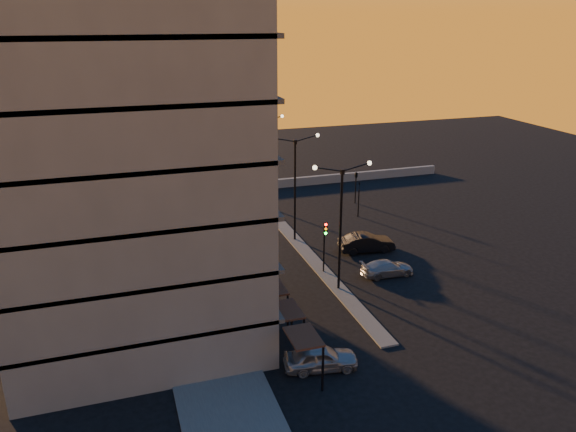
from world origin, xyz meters
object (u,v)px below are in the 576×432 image
at_px(car_sedan, 367,243).
at_px(car_wagon, 387,268).
at_px(streetlamp_mid, 295,180).
at_px(car_hatchback, 321,358).
at_px(traffic_light_main, 325,239).

bearing_deg(car_sedan, car_wagon, -179.84).
height_order(streetlamp_mid, car_wagon, streetlamp_mid).
bearing_deg(car_hatchback, traffic_light_main, -13.26).
xyz_separation_m(streetlamp_mid, car_sedan, (5.00, -4.18, -4.82)).
height_order(traffic_light_main, car_sedan, traffic_light_main).
bearing_deg(car_wagon, car_hatchback, 138.30).
bearing_deg(car_hatchback, streetlamp_mid, -5.18).
relative_size(car_sedan, car_wagon, 1.15).
height_order(streetlamp_mid, traffic_light_main, streetlamp_mid).
xyz_separation_m(streetlamp_mid, car_wagon, (4.50, -8.92, -5.00)).
relative_size(car_hatchback, car_wagon, 1.02).
bearing_deg(traffic_light_main, car_sedan, 30.49).
bearing_deg(streetlamp_mid, car_sedan, -39.93).
xyz_separation_m(traffic_light_main, car_hatchback, (-4.77, -11.58, -2.18)).
height_order(car_hatchback, car_wagon, car_hatchback).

